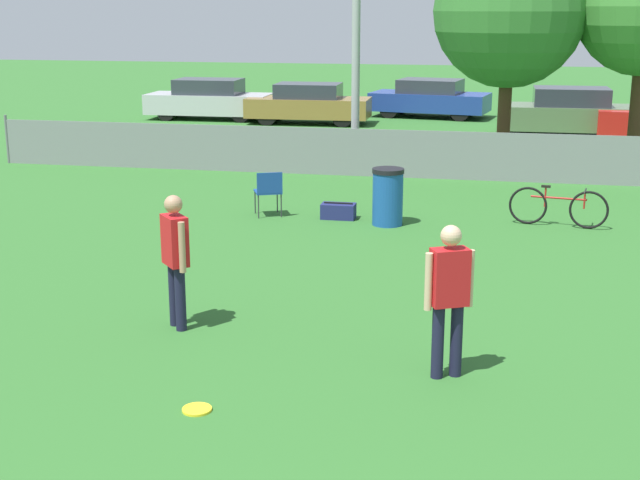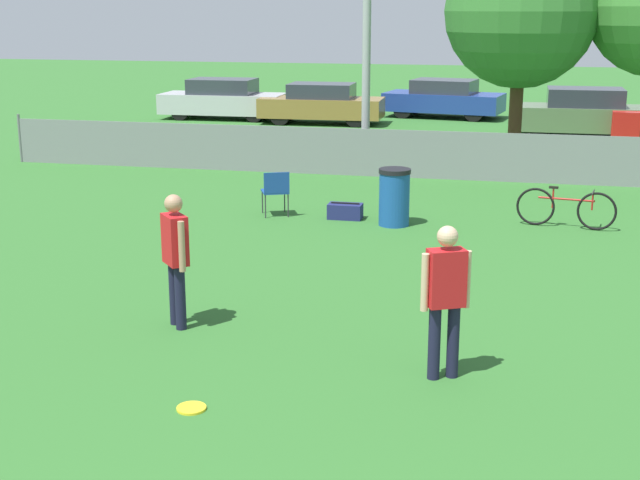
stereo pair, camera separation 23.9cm
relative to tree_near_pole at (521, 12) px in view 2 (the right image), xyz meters
name	(u,v)px [view 2 (the right image)]	position (x,y,z in m)	size (l,w,h in m)	color
fence_backline	(441,155)	(-1.58, -1.89, -3.16)	(21.32, 0.07, 1.21)	gray
tree_near_pole	(521,12)	(0.00, 0.00, 0.00)	(3.60, 3.60, 5.53)	#4C331E
player_thrower_red	(175,252)	(-3.82, -12.38, -2.76)	(0.42, 0.43, 1.66)	#191933
player_defender_red	(446,292)	(-0.50, -13.23, -2.76)	(0.49, 0.37, 1.66)	#191933
frisbee_disc	(191,408)	(-2.83, -14.56, -3.70)	(0.29, 0.29, 0.03)	yellow
folding_chair_sideline	(276,189)	(-4.26, -6.33, -3.20)	(0.63, 0.63, 0.86)	#333338
bicycle_sideline	(566,208)	(1.01, -6.07, -3.36)	(1.73, 0.44, 0.73)	black
trash_bin	(394,197)	(-1.99, -6.55, -3.19)	(0.57, 0.57, 1.03)	#194C99
gear_bag_sideline	(345,211)	(-2.95, -6.25, -3.57)	(0.63, 0.34, 0.31)	navy
parked_car_silver	(223,99)	(-10.13, 7.86, -3.03)	(4.34, 1.76, 1.40)	black
parked_car_tan	(322,104)	(-6.46, 7.32, -3.04)	(4.15, 1.78, 1.35)	black
parked_car_blue	(444,99)	(-2.60, 9.99, -3.04)	(4.34, 2.47, 1.34)	black
parked_car_olive	(584,113)	(1.98, 6.01, -3.00)	(4.28, 1.77, 1.46)	black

